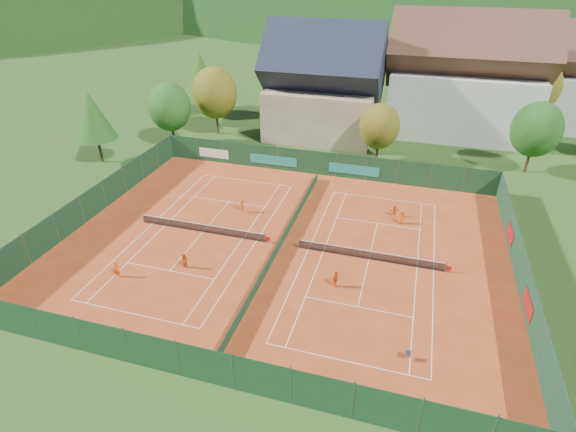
# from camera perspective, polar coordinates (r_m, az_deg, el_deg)

# --- Properties ---
(ground) EXTENTS (600.00, 600.00, 0.00)m
(ground) POSITION_cam_1_polar(r_m,az_deg,el_deg) (41.47, -0.78, -3.75)
(ground) COLOR #264917
(ground) RESTS_ON ground
(clay_pad) EXTENTS (40.00, 32.00, 0.01)m
(clay_pad) POSITION_cam_1_polar(r_m,az_deg,el_deg) (41.46, -0.78, -3.72)
(clay_pad) COLOR #B23F1A
(clay_pad) RESTS_ON ground
(court_markings_left) EXTENTS (11.03, 23.83, 0.00)m
(court_markings_left) POSITION_cam_1_polar(r_m,az_deg,el_deg) (44.11, -10.77, -2.01)
(court_markings_left) COLOR white
(court_markings_left) RESTS_ON ground
(court_markings_right) EXTENTS (11.03, 23.83, 0.00)m
(court_markings_right) POSITION_cam_1_polar(r_m,az_deg,el_deg) (40.23, 10.23, -5.45)
(court_markings_right) COLOR white
(court_markings_right) RESTS_ON ground
(tennis_net_left) EXTENTS (13.30, 0.10, 1.02)m
(tennis_net_left) POSITION_cam_1_polar(r_m,az_deg,el_deg) (43.79, -10.65, -1.50)
(tennis_net_left) COLOR #59595B
(tennis_net_left) RESTS_ON ground
(tennis_net_right) EXTENTS (13.30, 0.10, 1.02)m
(tennis_net_right) POSITION_cam_1_polar(r_m,az_deg,el_deg) (39.94, 10.51, -4.90)
(tennis_net_right) COLOR #59595B
(tennis_net_right) RESTS_ON ground
(court_divider) EXTENTS (0.03, 28.80, 1.00)m
(court_divider) POSITION_cam_1_polar(r_m,az_deg,el_deg) (41.18, -0.79, -3.15)
(court_divider) COLOR #143921
(court_divider) RESTS_ON ground
(fence_north) EXTENTS (40.00, 0.10, 3.00)m
(fence_north) POSITION_cam_1_polar(r_m,az_deg,el_deg) (54.48, 3.71, 6.71)
(fence_north) COLOR #14391E
(fence_north) RESTS_ON ground
(fence_south) EXTENTS (40.00, 0.04, 3.00)m
(fence_south) POSITION_cam_1_polar(r_m,az_deg,el_deg) (29.28, -10.50, -18.17)
(fence_south) COLOR #153B1D
(fence_south) RESTS_ON ground
(fence_west) EXTENTS (0.04, 32.00, 3.00)m
(fence_west) POSITION_cam_1_polar(r_m,az_deg,el_deg) (49.61, -23.48, 1.66)
(fence_west) COLOR #13361E
(fence_west) RESTS_ON ground
(fence_east) EXTENTS (0.09, 32.00, 3.00)m
(fence_east) POSITION_cam_1_polar(r_m,az_deg,el_deg) (40.58, 27.50, -5.97)
(fence_east) COLOR #163C25
(fence_east) RESTS_ON ground
(chalet) EXTENTS (16.20, 12.00, 16.00)m
(chalet) POSITION_cam_1_polar(r_m,az_deg,el_deg) (66.30, 4.50, 15.71)
(chalet) COLOR #CFB391
(chalet) RESTS_ON ground
(hotel_block_a) EXTENTS (21.60, 11.00, 17.25)m
(hotel_block_a) POSITION_cam_1_polar(r_m,az_deg,el_deg) (70.85, 21.41, 15.40)
(hotel_block_a) COLOR silver
(hotel_block_a) RESTS_ON ground
(hotel_block_b) EXTENTS (17.28, 10.00, 15.50)m
(hotel_block_b) POSITION_cam_1_polar(r_m,az_deg,el_deg) (81.04, 31.15, 14.31)
(hotel_block_b) COLOR silver
(hotel_block_b) RESTS_ON ground
(tree_west_front) EXTENTS (5.72, 5.72, 8.69)m
(tree_west_front) POSITION_cam_1_polar(r_m,az_deg,el_deg) (64.38, -14.83, 13.25)
(tree_west_front) COLOR #412617
(tree_west_front) RESTS_ON ground
(tree_west_mid) EXTENTS (6.44, 6.44, 9.78)m
(tree_west_mid) POSITION_cam_1_polar(r_m,az_deg,el_deg) (67.45, -9.29, 15.18)
(tree_west_mid) COLOR #49341A
(tree_west_mid) RESTS_ON ground
(tree_west_back) EXTENTS (5.60, 5.60, 10.00)m
(tree_west_back) POSITION_cam_1_polar(r_m,az_deg,el_deg) (76.86, -11.01, 17.38)
(tree_west_back) COLOR #4B351B
(tree_west_back) RESTS_ON ground
(tree_center) EXTENTS (5.01, 5.01, 7.60)m
(tree_center) POSITION_cam_1_polar(r_m,az_deg,el_deg) (58.00, 11.54, 11.09)
(tree_center) COLOR #422B17
(tree_center) RESTS_ON ground
(tree_east_front) EXTENTS (5.72, 5.72, 8.69)m
(tree_east_front) POSITION_cam_1_polar(r_m,az_deg,el_deg) (61.12, 29.01, 9.57)
(tree_east_front) COLOR #4D371B
(tree_east_front) RESTS_ON ground
(tree_west_side) EXTENTS (5.04, 5.04, 9.00)m
(tree_west_side) POSITION_cam_1_polar(r_m,az_deg,el_deg) (61.35, -23.59, 11.58)
(tree_west_side) COLOR #473219
(tree_west_side) RESTS_ON ground
(tree_east_back) EXTENTS (7.15, 7.15, 10.86)m
(tree_east_back) POSITION_cam_1_polar(r_m,az_deg,el_deg) (76.31, 28.82, 14.24)
(tree_east_back) COLOR #492A1A
(tree_east_back) RESTS_ON ground
(mountain_backdrop) EXTENTS (820.00, 530.00, 242.00)m
(mountain_backdrop) POSITION_cam_1_polar(r_m,az_deg,el_deg) (274.23, 20.48, 15.19)
(mountain_backdrop) COLOR black
(mountain_backdrop) RESTS_ON ground
(ball_hopper) EXTENTS (0.34, 0.34, 0.80)m
(ball_hopper) POSITION_cam_1_polar(r_m,az_deg,el_deg) (31.75, 14.99, -16.52)
(ball_hopper) COLOR slate
(ball_hopper) RESTS_ON ground
(loose_ball_0) EXTENTS (0.07, 0.07, 0.07)m
(loose_ball_0) POSITION_cam_1_polar(r_m,az_deg,el_deg) (40.19, -17.22, -6.48)
(loose_ball_0) COLOR #CCD833
(loose_ball_0) RESTS_ON ground
(loose_ball_1) EXTENTS (0.07, 0.07, 0.07)m
(loose_ball_1) POSITION_cam_1_polar(r_m,az_deg,el_deg) (31.88, 3.68, -16.36)
(loose_ball_1) COLOR #CCD833
(loose_ball_1) RESTS_ON ground
(loose_ball_2) EXTENTS (0.07, 0.07, 0.07)m
(loose_ball_2) POSITION_cam_1_polar(r_m,az_deg,el_deg) (44.75, -0.26, -0.88)
(loose_ball_2) COLOR #CCD833
(loose_ball_2) RESTS_ON ground
(loose_ball_3) EXTENTS (0.07, 0.07, 0.07)m
(loose_ball_3) POSITION_cam_1_polar(r_m,az_deg,el_deg) (49.55, -1.81, 2.40)
(loose_ball_3) COLOR #CCD833
(loose_ball_3) RESTS_ON ground
(player_left_near) EXTENTS (0.60, 0.45, 1.49)m
(player_left_near) POSITION_cam_1_polar(r_m,az_deg,el_deg) (39.82, -20.93, -6.35)
(player_left_near) COLOR #D75813
(player_left_near) RESTS_ON ground
(player_left_mid) EXTENTS (0.85, 0.75, 1.46)m
(player_left_mid) POSITION_cam_1_polar(r_m,az_deg,el_deg) (39.16, -13.03, -5.62)
(player_left_mid) COLOR #D65813
(player_left_mid) RESTS_ON ground
(player_left_far) EXTENTS (1.08, 0.97, 1.45)m
(player_left_far) POSITION_cam_1_polar(r_m,az_deg,el_deg) (46.63, -5.79, 1.31)
(player_left_far) COLOR #D25912
(player_left_far) RESTS_ON ground
(player_right_near) EXTENTS (0.74, 0.95, 1.50)m
(player_right_near) POSITION_cam_1_polar(r_m,az_deg,el_deg) (36.38, 6.04, -7.99)
(player_right_near) COLOR #DB5613
(player_right_near) RESTS_ON ground
(player_right_far_a) EXTENTS (0.74, 0.50, 1.46)m
(player_right_far_a) POSITION_cam_1_polar(r_m,az_deg,el_deg) (45.73, 14.22, -0.16)
(player_right_far_a) COLOR #D75113
(player_right_far_a) RESTS_ON ground
(player_right_far_b) EXTENTS (1.23, 0.72, 1.26)m
(player_right_far_b) POSITION_cam_1_polar(r_m,az_deg,el_deg) (46.87, 13.37, 0.62)
(player_right_far_b) COLOR orange
(player_right_far_b) RESTS_ON ground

